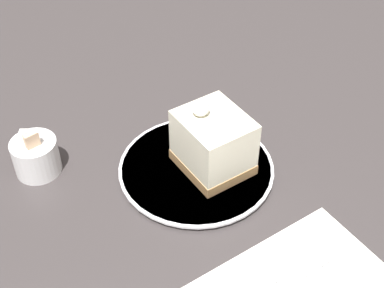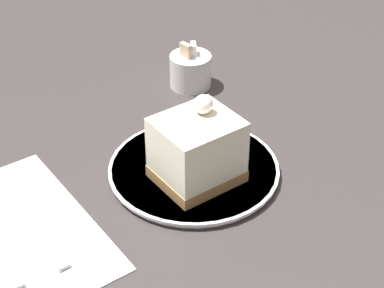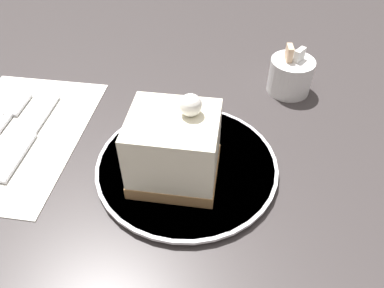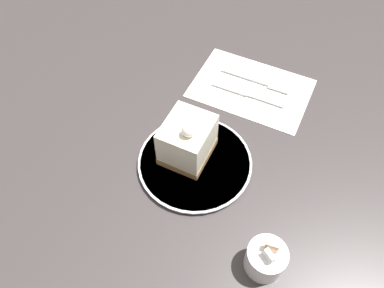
{
  "view_description": "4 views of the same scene",
  "coord_description": "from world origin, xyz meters",
  "px_view_note": "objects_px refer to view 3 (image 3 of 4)",
  "views": [
    {
      "loc": [
        -0.53,
        0.25,
        0.54
      ],
      "look_at": [
        -0.02,
        0.03,
        0.04
      ],
      "focal_mm": 50.0,
      "sensor_mm": 36.0,
      "label": 1
    },
    {
      "loc": [
        -0.32,
        -0.56,
        0.51
      ],
      "look_at": [
        -0.04,
        0.02,
        0.06
      ],
      "focal_mm": 60.0,
      "sensor_mm": 36.0,
      "label": 2
    },
    {
      "loc": [
        0.07,
        -0.27,
        0.34
      ],
      "look_at": [
        -0.03,
        0.03,
        0.05
      ],
      "focal_mm": 35.0,
      "sensor_mm": 36.0,
      "label": 3
    },
    {
      "loc": [
        0.29,
        0.25,
        0.62
      ],
      "look_at": [
        -0.04,
        0.02,
        0.05
      ],
      "focal_mm": 35.0,
      "sensor_mm": 36.0,
      "label": 4
    }
  ],
  "objects_px": {
    "knife": "(27,142)",
    "fork": "(3,123)",
    "plate": "(187,165)",
    "cake_slice": "(174,149)",
    "sugar_bowl": "(290,75)"
  },
  "relations": [
    {
      "from": "knife",
      "to": "fork",
      "type": "bearing_deg",
      "value": 147.46
    },
    {
      "from": "plate",
      "to": "cake_slice",
      "type": "height_order",
      "value": "cake_slice"
    },
    {
      "from": "fork",
      "to": "sugar_bowl",
      "type": "height_order",
      "value": "sugar_bowl"
    },
    {
      "from": "plate",
      "to": "knife",
      "type": "height_order",
      "value": "plate"
    },
    {
      "from": "plate",
      "to": "fork",
      "type": "bearing_deg",
      "value": -179.22
    },
    {
      "from": "cake_slice",
      "to": "fork",
      "type": "bearing_deg",
      "value": 165.9
    },
    {
      "from": "cake_slice",
      "to": "sugar_bowl",
      "type": "height_order",
      "value": "cake_slice"
    },
    {
      "from": "fork",
      "to": "knife",
      "type": "relative_size",
      "value": 0.97
    },
    {
      "from": "knife",
      "to": "sugar_bowl",
      "type": "distance_m",
      "value": 0.39
    },
    {
      "from": "cake_slice",
      "to": "fork",
      "type": "height_order",
      "value": "cake_slice"
    },
    {
      "from": "fork",
      "to": "sugar_bowl",
      "type": "distance_m",
      "value": 0.42
    },
    {
      "from": "plate",
      "to": "fork",
      "type": "height_order",
      "value": "plate"
    },
    {
      "from": "knife",
      "to": "sugar_bowl",
      "type": "relative_size",
      "value": 2.28
    },
    {
      "from": "cake_slice",
      "to": "sugar_bowl",
      "type": "xyz_separation_m",
      "value": [
        0.1,
        0.23,
        -0.03
      ]
    },
    {
      "from": "plate",
      "to": "fork",
      "type": "xyz_separation_m",
      "value": [
        -0.27,
        -0.0,
        -0.0
      ]
    }
  ]
}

